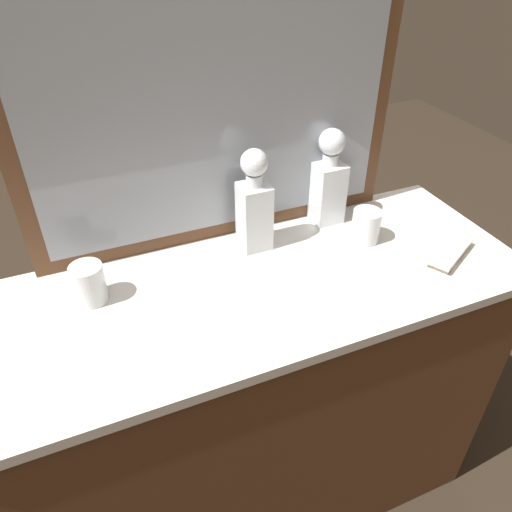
% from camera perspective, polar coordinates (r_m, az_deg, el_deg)
% --- Properties ---
extents(ground_plane, '(6.00, 6.00, 0.00)m').
position_cam_1_polar(ground_plane, '(1.84, 0.00, -25.04)').
color(ground_plane, '#2D2319').
extents(dresser, '(1.31, 0.50, 0.89)m').
position_cam_1_polar(dresser, '(1.47, 0.00, -16.67)').
color(dresser, brown).
rests_on(dresser, ground_plane).
extents(dresser_mirror, '(0.93, 0.03, 0.68)m').
position_cam_1_polar(dresser_mirror, '(1.17, -4.61, 16.68)').
color(dresser_mirror, brown).
rests_on(dresser_mirror, dresser).
extents(crystal_decanter_far_right, '(0.07, 0.07, 0.26)m').
position_cam_1_polar(crystal_decanter_far_right, '(1.22, -0.20, 5.34)').
color(crystal_decanter_far_right, white).
rests_on(crystal_decanter_far_right, dresser).
extents(crystal_decanter_right, '(0.08, 0.08, 0.26)m').
position_cam_1_polar(crystal_decanter_right, '(1.34, 8.28, 8.04)').
color(crystal_decanter_right, white).
rests_on(crystal_decanter_right, dresser).
extents(crystal_tumbler_center, '(0.07, 0.07, 0.09)m').
position_cam_1_polar(crystal_tumbler_center, '(1.30, 12.52, 3.25)').
color(crystal_tumbler_center, white).
rests_on(crystal_tumbler_center, dresser).
extents(crystal_tumbler_far_left, '(0.07, 0.07, 0.09)m').
position_cam_1_polar(crystal_tumbler_far_left, '(1.14, -18.64, -3.20)').
color(crystal_tumbler_far_left, white).
rests_on(crystal_tumbler_far_left, dresser).
extents(silver_brush_right, '(0.17, 0.13, 0.02)m').
position_cam_1_polar(silver_brush_right, '(1.32, 21.42, 0.37)').
color(silver_brush_right, '#B7A88C').
rests_on(silver_brush_right, dresser).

